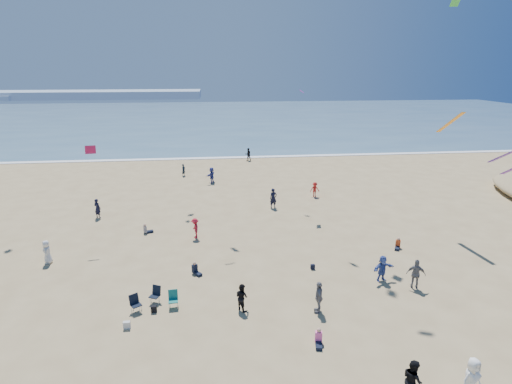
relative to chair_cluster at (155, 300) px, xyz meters
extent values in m
cube|color=#476B84|center=(3.87, 88.38, -0.47)|extent=(220.00, 100.00, 0.06)
cube|color=white|center=(3.87, 38.38, -0.46)|extent=(220.00, 1.20, 0.08)
cube|color=#7A8EA8|center=(-56.13, 163.38, 1.10)|extent=(110.00, 20.00, 3.20)
imported|color=slate|center=(15.55, 0.40, 0.44)|extent=(1.19, 0.86, 1.88)
imported|color=#B21928|center=(1.93, 9.48, 0.31)|extent=(0.81, 1.15, 1.62)
imported|color=gray|center=(9.02, -1.40, 0.43)|extent=(0.67, 1.16, 1.85)
imported|color=black|center=(-0.15, 28.66, 0.25)|extent=(0.61, 0.66, 1.50)
imported|color=silver|center=(-8.02, 6.29, 0.33)|extent=(0.67, 0.90, 1.66)
imported|color=black|center=(-6.90, 14.89, 0.39)|extent=(0.78, 0.69, 1.78)
imported|color=#333C8D|center=(3.30, 25.19, 0.42)|extent=(1.27, 1.77, 1.84)
imported|color=black|center=(9.13, 15.76, 0.47)|extent=(0.78, 0.59, 1.93)
imported|color=black|center=(11.21, -7.71, 0.41)|extent=(0.73, 0.91, 1.83)
imported|color=#39509F|center=(13.88, 1.47, 0.35)|extent=(1.66, 0.98, 1.70)
imported|color=black|center=(4.84, -0.73, 0.29)|extent=(0.96, 0.98, 1.59)
imported|color=red|center=(13.96, 18.78, 0.27)|extent=(1.01, 0.60, 1.55)
imported|color=black|center=(8.58, 36.36, 0.40)|extent=(1.00, 0.85, 1.81)
imported|color=white|center=(13.56, -7.98, 0.45)|extent=(1.07, 0.87, 1.90)
cube|color=silver|center=(-1.21, -1.76, -0.30)|extent=(0.35, 0.20, 0.40)
cube|color=black|center=(-0.01, -0.43, -0.31)|extent=(0.30, 0.22, 0.38)
cube|color=black|center=(9.92, 3.40, -0.33)|extent=(0.28, 0.18, 0.34)
cube|color=#C61A3F|center=(-5.45, 10.12, 6.63)|extent=(0.78, 0.35, 0.59)
cube|color=purple|center=(11.68, 16.40, 10.35)|extent=(0.59, 0.86, 0.30)
cube|color=green|center=(17.89, 4.11, 16.06)|extent=(0.59, 0.61, 0.40)
cube|color=orange|center=(21.80, 9.09, 8.36)|extent=(0.35, 2.64, 1.87)
camera|label=1|loc=(3.50, -20.00, 12.44)|focal=28.00mm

